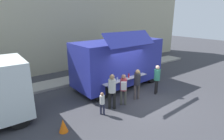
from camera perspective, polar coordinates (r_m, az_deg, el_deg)
name	(u,v)px	position (r m, az deg, el deg)	size (l,w,h in m)	color
ground_plane	(141,99)	(10.31, 9.21, -9.07)	(60.00, 60.00, 0.00)	#38383D
curb_strip	(45,86)	(12.57, -20.36, -4.72)	(28.00, 1.60, 0.15)	#9E998E
building_behind	(37,23)	(15.82, -22.56, 13.58)	(32.00, 2.40, 7.83)	#B4AE8F
food_truck_main	(118,62)	(11.61, 2.06, 2.63)	(5.91, 3.42, 3.63)	#293098
traffic_cone_orange	(63,126)	(7.74, -15.10, -16.56)	(0.36, 0.36, 0.55)	orange
trash_bin	(133,63)	(15.86, 6.75, 2.10)	(0.60, 0.60, 0.94)	#2D5B3B
customer_front_ordering	(137,82)	(9.91, 7.92, -3.68)	(0.35, 0.35, 1.71)	#504642
customer_mid_with_backpack	(123,87)	(9.18, 3.64, -5.28)	(0.49, 0.53, 1.65)	#4A4A40
customer_rear_waiting	(112,89)	(8.79, 0.01, -5.86)	(0.37, 0.37, 1.79)	black
customer_extra_browsing	(157,77)	(10.84, 13.96, -2.15)	(0.35, 0.35, 1.73)	black
child_near_queue	(102,101)	(8.46, -3.10, -9.86)	(0.23, 0.23, 1.12)	#1F2238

